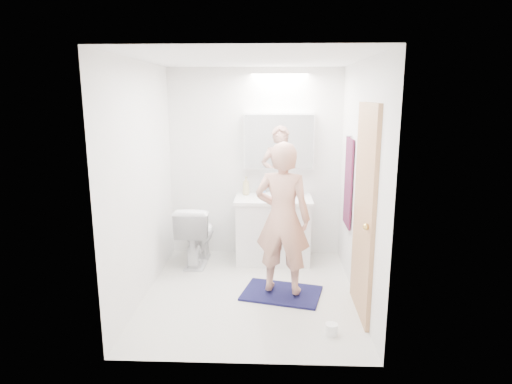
{
  "coord_description": "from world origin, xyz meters",
  "views": [
    {
      "loc": [
        0.23,
        -4.31,
        2.07
      ],
      "look_at": [
        0.05,
        0.25,
        1.05
      ],
      "focal_mm": 30.73,
      "sensor_mm": 36.0,
      "label": 1
    }
  ],
  "objects_px": {
    "vanity_cabinet": "(273,231)",
    "soap_bottle_a": "(246,186)",
    "person": "(283,218)",
    "toothbrush_cup": "(294,192)",
    "medicine_cabinet": "(279,141)",
    "toilet_paper_roll": "(331,329)",
    "soap_bottle_b": "(262,188)",
    "toilet": "(196,234)"
  },
  "relations": [
    {
      "from": "toothbrush_cup",
      "to": "vanity_cabinet",
      "type": "bearing_deg",
      "value": -148.19
    },
    {
      "from": "medicine_cabinet",
      "to": "toothbrush_cup",
      "type": "distance_m",
      "value": 0.67
    },
    {
      "from": "soap_bottle_a",
      "to": "toilet_paper_roll",
      "type": "height_order",
      "value": "soap_bottle_a"
    },
    {
      "from": "medicine_cabinet",
      "to": "toilet_paper_roll",
      "type": "bearing_deg",
      "value": -76.95
    },
    {
      "from": "toilet",
      "to": "soap_bottle_b",
      "type": "height_order",
      "value": "soap_bottle_b"
    },
    {
      "from": "soap_bottle_a",
      "to": "toilet_paper_roll",
      "type": "xyz_separation_m",
      "value": [
        0.87,
        -1.91,
        -0.89
      ]
    },
    {
      "from": "soap_bottle_b",
      "to": "toilet_paper_roll",
      "type": "distance_m",
      "value": 2.22
    },
    {
      "from": "vanity_cabinet",
      "to": "soap_bottle_a",
      "type": "relative_size",
      "value": 3.81
    },
    {
      "from": "person",
      "to": "soap_bottle_b",
      "type": "xyz_separation_m",
      "value": [
        -0.24,
        1.16,
        0.07
      ]
    },
    {
      "from": "medicine_cabinet",
      "to": "vanity_cabinet",
      "type": "bearing_deg",
      "value": -106.37
    },
    {
      "from": "vanity_cabinet",
      "to": "toothbrush_cup",
      "type": "height_order",
      "value": "toothbrush_cup"
    },
    {
      "from": "medicine_cabinet",
      "to": "person",
      "type": "distance_m",
      "value": 1.36
    },
    {
      "from": "medicine_cabinet",
      "to": "soap_bottle_a",
      "type": "relative_size",
      "value": 3.72
    },
    {
      "from": "medicine_cabinet",
      "to": "toilet",
      "type": "relative_size",
      "value": 1.18
    },
    {
      "from": "person",
      "to": "toothbrush_cup",
      "type": "xyz_separation_m",
      "value": [
        0.16,
        1.14,
        0.03
      ]
    },
    {
      "from": "person",
      "to": "soap_bottle_a",
      "type": "xyz_separation_m",
      "value": [
        -0.44,
        1.13,
        0.1
      ]
    },
    {
      "from": "toilet",
      "to": "person",
      "type": "bearing_deg",
      "value": 142.84
    },
    {
      "from": "toilet",
      "to": "person",
      "type": "relative_size",
      "value": 0.47
    },
    {
      "from": "toilet",
      "to": "person",
      "type": "xyz_separation_m",
      "value": [
        1.05,
        -0.86,
        0.46
      ]
    },
    {
      "from": "soap_bottle_b",
      "to": "toothbrush_cup",
      "type": "relative_size",
      "value": 1.86
    },
    {
      "from": "person",
      "to": "toilet_paper_roll",
      "type": "height_order",
      "value": "person"
    },
    {
      "from": "medicine_cabinet",
      "to": "toilet_paper_roll",
      "type": "relative_size",
      "value": 8.0
    },
    {
      "from": "soap_bottle_a",
      "to": "soap_bottle_b",
      "type": "bearing_deg",
      "value": 8.3
    },
    {
      "from": "vanity_cabinet",
      "to": "soap_bottle_b",
      "type": "distance_m",
      "value": 0.56
    },
    {
      "from": "toothbrush_cup",
      "to": "toilet_paper_roll",
      "type": "relative_size",
      "value": 0.84
    },
    {
      "from": "toilet",
      "to": "toothbrush_cup",
      "type": "xyz_separation_m",
      "value": [
        1.21,
        0.28,
        0.49
      ]
    },
    {
      "from": "toothbrush_cup",
      "to": "soap_bottle_b",
      "type": "bearing_deg",
      "value": 177.15
    },
    {
      "from": "person",
      "to": "toilet_paper_roll",
      "type": "distance_m",
      "value": 1.19
    },
    {
      "from": "medicine_cabinet",
      "to": "soap_bottle_b",
      "type": "height_order",
      "value": "medicine_cabinet"
    },
    {
      "from": "soap_bottle_a",
      "to": "person",
      "type": "bearing_deg",
      "value": -68.53
    },
    {
      "from": "person",
      "to": "soap_bottle_a",
      "type": "bearing_deg",
      "value": -54.94
    },
    {
      "from": "toilet",
      "to": "soap_bottle_a",
      "type": "height_order",
      "value": "soap_bottle_a"
    },
    {
      "from": "medicine_cabinet",
      "to": "person",
      "type": "bearing_deg",
      "value": -88.47
    },
    {
      "from": "toothbrush_cup",
      "to": "medicine_cabinet",
      "type": "bearing_deg",
      "value": 165.71
    },
    {
      "from": "vanity_cabinet",
      "to": "toothbrush_cup",
      "type": "bearing_deg",
      "value": 31.81
    },
    {
      "from": "medicine_cabinet",
      "to": "toilet_paper_roll",
      "type": "xyz_separation_m",
      "value": [
        0.46,
        -1.97,
        -1.45
      ]
    },
    {
      "from": "vanity_cabinet",
      "to": "soap_bottle_a",
      "type": "distance_m",
      "value": 0.67
    },
    {
      "from": "toilet",
      "to": "soap_bottle_a",
      "type": "relative_size",
      "value": 3.16
    },
    {
      "from": "person",
      "to": "soap_bottle_b",
      "type": "bearing_deg",
      "value": -64.8
    },
    {
      "from": "toilet",
      "to": "soap_bottle_a",
      "type": "bearing_deg",
      "value": -153.95
    },
    {
      "from": "person",
      "to": "toilet_paper_roll",
      "type": "bearing_deg",
      "value": 132.12
    },
    {
      "from": "vanity_cabinet",
      "to": "medicine_cabinet",
      "type": "distance_m",
      "value": 1.13
    }
  ]
}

